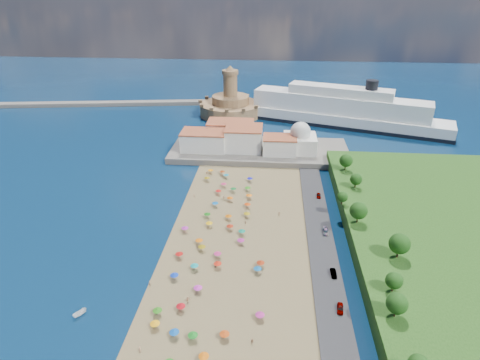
{
  "coord_description": "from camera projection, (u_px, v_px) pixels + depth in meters",
  "views": [
    {
      "loc": [
        16.32,
        -118.59,
        79.0
      ],
      "look_at": [
        4.0,
        25.0,
        8.0
      ],
      "focal_mm": 30.0,
      "sensor_mm": 36.0,
      "label": 1
    }
  ],
  "objects": [
    {
      "name": "ground",
      "position": [
        223.0,
        231.0,
        142.16
      ],
      "size": [
        700.0,
        700.0,
        0.0
      ],
      "primitive_type": "plane",
      "color": "#071938",
      "rests_on": "ground"
    },
    {
      "name": "hillside_trees",
      "position": [
        371.0,
        223.0,
        128.03
      ],
      "size": [
        16.88,
        107.39,
        7.91
      ],
      "color": "#382314",
      "rests_on": "hillside"
    },
    {
      "name": "beach_parasols",
      "position": [
        215.0,
        244.0,
        131.2
      ],
      "size": [
        30.4,
        114.66,
        2.2
      ],
      "color": "gray",
      "rests_on": "beach"
    },
    {
      "name": "jetty",
      "position": [
        225.0,
        128.0,
        239.08
      ],
      "size": [
        18.0,
        70.0,
        2.4
      ],
      "primitive_type": "cube",
      "color": "#59544C",
      "rests_on": "ground"
    },
    {
      "name": "beachgoers",
      "position": [
        216.0,
        237.0,
        136.66
      ],
      "size": [
        38.08,
        98.73,
        1.87
      ],
      "color": "tan",
      "rests_on": "beach"
    },
    {
      "name": "cruise_ship",
      "position": [
        338.0,
        111.0,
        245.04
      ],
      "size": [
        131.64,
        59.8,
        28.84
      ],
      "color": "black",
      "rests_on": "ground"
    },
    {
      "name": "breakwater",
      "position": [
        97.0,
        104.0,
        286.77
      ],
      "size": [
        199.03,
        34.77,
        2.6
      ],
      "primitive_type": "cube",
      "rotation": [
        0.0,
        0.0,
        0.14
      ],
      "color": "#59544C",
      "rests_on": "ground"
    },
    {
      "name": "waterfront_buildings",
      "position": [
        234.0,
        138.0,
        204.73
      ],
      "size": [
        57.0,
        29.0,
        11.0
      ],
      "color": "silver",
      "rests_on": "terrace"
    },
    {
      "name": "moored_boats",
      "position": [
        73.0,
        345.0,
        96.5
      ],
      "size": [
        8.83,
        24.75,
        1.51
      ],
      "color": "white",
      "rests_on": "ground"
    },
    {
      "name": "fortress",
      "position": [
        230.0,
        105.0,
        263.47
      ],
      "size": [
        40.0,
        40.0,
        32.4
      ],
      "color": "#A37D51",
      "rests_on": "ground"
    },
    {
      "name": "domed_building",
      "position": [
        300.0,
        140.0,
        199.35
      ],
      "size": [
        16.0,
        16.0,
        15.0
      ],
      "color": "silver",
      "rests_on": "terrace"
    },
    {
      "name": "terrace",
      "position": [
        260.0,
        151.0,
        205.97
      ],
      "size": [
        90.0,
        36.0,
        3.0
      ],
      "primitive_type": "cube",
      "color": "#59544C",
      "rests_on": "ground"
    },
    {
      "name": "parked_cars",
      "position": [
        328.0,
        245.0,
        131.9
      ],
      "size": [
        2.17,
        67.36,
        1.4
      ],
      "color": "gray",
      "rests_on": "promenade"
    }
  ]
}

